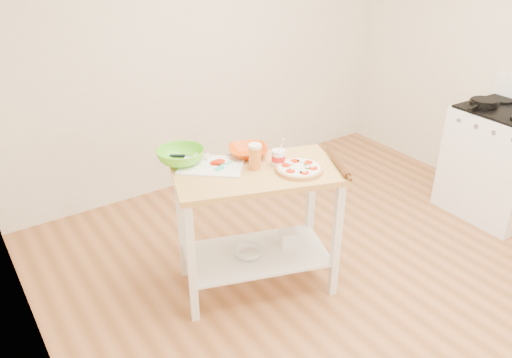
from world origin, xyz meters
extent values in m
cube|color=#B17041|center=(0.00, 0.00, -0.01)|extent=(4.00, 4.50, 0.02)
cube|color=#F1E5CB|center=(0.00, 2.26, 1.35)|extent=(4.00, 0.02, 2.70)
cube|color=#F1E5CB|center=(-2.01, 0.00, 1.35)|extent=(0.02, 4.50, 2.70)
cube|color=tan|center=(-0.60, 0.57, 0.88)|extent=(1.17, 0.88, 0.04)
cube|color=white|center=(-0.60, 0.57, 0.25)|extent=(1.08, 0.79, 0.02)
cube|color=white|center=(-1.13, 0.50, 0.43)|extent=(0.06, 0.06, 0.86)
cube|color=white|center=(-0.97, 0.95, 0.43)|extent=(0.06, 0.06, 0.86)
cube|color=white|center=(-0.22, 0.19, 0.43)|extent=(0.06, 0.06, 0.86)
cube|color=white|center=(-0.07, 0.65, 0.43)|extent=(0.06, 0.06, 0.86)
cube|color=white|center=(1.67, 0.25, 0.46)|extent=(0.65, 0.76, 0.92)
cube|color=black|center=(1.67, 0.25, 0.93)|extent=(0.61, 0.72, 0.02)
cylinder|color=black|center=(1.57, 0.44, 0.98)|extent=(0.23, 0.23, 0.03)
cube|color=black|center=(1.39, 0.41, 0.98)|extent=(0.14, 0.04, 0.02)
cylinder|color=tan|center=(-0.38, 0.42, 0.91)|extent=(0.30, 0.30, 0.02)
cylinder|color=tan|center=(-0.38, 0.42, 0.92)|extent=(0.30, 0.30, 0.01)
cylinder|color=white|center=(-0.38, 0.42, 0.92)|extent=(0.27, 0.27, 0.01)
cylinder|color=red|center=(-0.30, 0.43, 0.93)|extent=(0.06, 0.06, 0.01)
cylinder|color=red|center=(-0.35, 0.50, 0.93)|extent=(0.06, 0.06, 0.01)
cylinder|color=red|center=(-0.44, 0.48, 0.93)|extent=(0.06, 0.06, 0.01)
cylinder|color=red|center=(-0.47, 0.40, 0.93)|extent=(0.06, 0.06, 0.01)
cylinder|color=red|center=(-0.41, 0.33, 0.93)|extent=(0.06, 0.06, 0.01)
cylinder|color=red|center=(-0.32, 0.35, 0.93)|extent=(0.06, 0.06, 0.01)
sphere|color=white|center=(-0.32, 0.46, 0.93)|extent=(0.04, 0.04, 0.04)
sphere|color=white|center=(-0.40, 0.48, 0.93)|extent=(0.04, 0.04, 0.04)
sphere|color=white|center=(-0.44, 0.42, 0.93)|extent=(0.04, 0.04, 0.04)
sphere|color=white|center=(-0.40, 0.35, 0.93)|extent=(0.04, 0.04, 0.04)
sphere|color=white|center=(-0.32, 0.37, 0.93)|extent=(0.04, 0.04, 0.04)
sphere|color=white|center=(-0.32, 0.46, 0.93)|extent=(0.04, 0.04, 0.04)
plane|color=#195B10|center=(-0.33, 0.41, 0.93)|extent=(0.03, 0.03, 0.00)
plane|color=#195B10|center=(-0.33, 0.49, 0.93)|extent=(0.04, 0.04, 0.00)
plane|color=#195B10|center=(-0.41, 0.47, 0.93)|extent=(0.03, 0.03, 0.00)
plane|color=#195B10|center=(-0.43, 0.42, 0.93)|extent=(0.03, 0.03, 0.00)
plane|color=#195B10|center=(-0.42, 0.35, 0.93)|extent=(0.04, 0.04, 0.00)
plane|color=#195B10|center=(-0.36, 0.37, 0.93)|extent=(0.03, 0.03, 0.00)
cube|color=white|center=(-0.81, 0.78, 0.91)|extent=(0.50, 0.49, 0.01)
cube|color=#F4EACC|center=(-0.85, 0.91, 0.92)|extent=(0.03, 0.03, 0.02)
cube|color=#F4EACC|center=(-0.83, 0.89, 0.92)|extent=(0.03, 0.03, 0.02)
cube|color=#F4EACC|center=(-0.80, 0.87, 0.92)|extent=(0.03, 0.03, 0.02)
cube|color=#F4EACC|center=(-0.83, 0.94, 0.92)|extent=(0.03, 0.03, 0.02)
cube|color=#F4EACC|center=(-0.80, 0.92, 0.92)|extent=(0.03, 0.03, 0.02)
cube|color=#F4EACC|center=(-0.78, 0.89, 0.92)|extent=(0.03, 0.03, 0.02)
cylinder|color=red|center=(-0.78, 0.78, 0.92)|extent=(0.07, 0.07, 0.01)
cylinder|color=red|center=(-0.77, 0.77, 0.92)|extent=(0.07, 0.07, 0.01)
cylinder|color=red|center=(-0.76, 0.76, 0.93)|extent=(0.07, 0.07, 0.01)
cube|color=#35B99F|center=(-0.80, 0.70, 0.92)|extent=(0.06, 0.04, 0.01)
cylinder|color=#35B99F|center=(-0.73, 0.73, 0.92)|extent=(0.10, 0.02, 0.01)
cube|color=silver|center=(-0.82, 0.95, 0.91)|extent=(0.16, 0.12, 0.00)
cube|color=black|center=(-0.94, 1.01, 0.92)|extent=(0.09, 0.07, 0.01)
imported|color=#D94705|center=(-0.52, 0.78, 0.93)|extent=(0.35, 0.35, 0.06)
imported|color=#64CF26|center=(-0.95, 0.94, 0.95)|extent=(0.43, 0.43, 0.10)
cylinder|color=orange|center=(-0.59, 0.60, 0.97)|extent=(0.08, 0.08, 0.15)
cylinder|color=white|center=(-0.59, 0.60, 1.06)|extent=(0.08, 0.08, 0.02)
cylinder|color=white|center=(-0.44, 0.56, 0.95)|extent=(0.09, 0.09, 0.11)
cylinder|color=red|center=(-0.44, 0.56, 0.95)|extent=(0.09, 0.09, 0.04)
cylinder|color=silver|center=(-0.42, 0.56, 1.03)|extent=(0.01, 0.06, 0.11)
cylinder|color=#563013|center=(-0.13, 0.32, 0.92)|extent=(0.19, 0.35, 0.04)
imported|color=silver|center=(-0.67, 0.58, 0.29)|extent=(0.28, 0.28, 0.06)
cube|color=white|center=(-0.36, 0.53, 0.32)|extent=(0.14, 0.14, 0.11)
camera|label=1|loc=(-2.18, -1.76, 2.30)|focal=35.00mm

